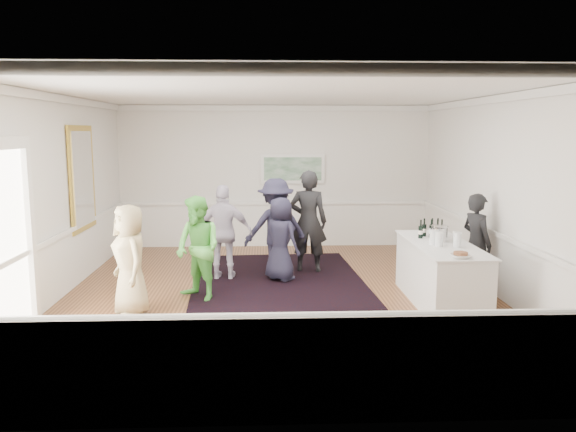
{
  "coord_description": "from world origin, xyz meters",
  "views": [
    {
      "loc": [
        -0.24,
        -8.72,
        2.63
      ],
      "look_at": [
        0.14,
        0.2,
        1.27
      ],
      "focal_mm": 35.0,
      "sensor_mm": 36.0,
      "label": 1
    }
  ],
  "objects_px": {
    "guest_lilac": "(224,232)",
    "guest_navy": "(281,239)",
    "guest_dark_a": "(276,228)",
    "ice_bucket": "(439,234)",
    "guest_dark_b": "(308,221)",
    "bartender": "(476,243)",
    "guest_tan": "(130,260)",
    "nut_bowl": "(461,255)",
    "serving_table": "(440,273)",
    "guest_green": "(198,248)"
  },
  "relations": [
    {
      "from": "guest_dark_a",
      "to": "ice_bucket",
      "type": "xyz_separation_m",
      "value": [
        2.49,
        -1.62,
        0.16
      ]
    },
    {
      "from": "guest_tan",
      "to": "guest_lilac",
      "type": "height_order",
      "value": "guest_lilac"
    },
    {
      "from": "guest_dark_a",
      "to": "ice_bucket",
      "type": "height_order",
      "value": "guest_dark_a"
    },
    {
      "from": "guest_dark_b",
      "to": "ice_bucket",
      "type": "xyz_separation_m",
      "value": [
        1.88,
        -1.89,
        0.1
      ]
    },
    {
      "from": "serving_table",
      "to": "ice_bucket",
      "type": "relative_size",
      "value": 8.93
    },
    {
      "from": "guest_lilac",
      "to": "guest_dark_b",
      "type": "distance_m",
      "value": 1.6
    },
    {
      "from": "bartender",
      "to": "guest_tan",
      "type": "xyz_separation_m",
      "value": [
        -5.37,
        -0.87,
        -0.02
      ]
    },
    {
      "from": "guest_dark_a",
      "to": "guest_navy",
      "type": "height_order",
      "value": "guest_dark_a"
    },
    {
      "from": "guest_dark_b",
      "to": "ice_bucket",
      "type": "bearing_deg",
      "value": 145.07
    },
    {
      "from": "guest_green",
      "to": "nut_bowl",
      "type": "height_order",
      "value": "guest_green"
    },
    {
      "from": "guest_lilac",
      "to": "guest_dark_a",
      "type": "xyz_separation_m",
      "value": [
        0.92,
        0.19,
        0.05
      ]
    },
    {
      "from": "guest_green",
      "to": "nut_bowl",
      "type": "xyz_separation_m",
      "value": [
        3.67,
        -1.35,
        0.16
      ]
    },
    {
      "from": "guest_tan",
      "to": "guest_dark_a",
      "type": "relative_size",
      "value": 0.9
    },
    {
      "from": "serving_table",
      "to": "guest_navy",
      "type": "height_order",
      "value": "guest_navy"
    },
    {
      "from": "guest_dark_a",
      "to": "nut_bowl",
      "type": "bearing_deg",
      "value": 119.31
    },
    {
      "from": "guest_green",
      "to": "guest_dark_b",
      "type": "distance_m",
      "value": 2.51
    },
    {
      "from": "guest_dark_a",
      "to": "ice_bucket",
      "type": "distance_m",
      "value": 2.98
    },
    {
      "from": "guest_dark_a",
      "to": "guest_dark_b",
      "type": "bearing_deg",
      "value": -168.2
    },
    {
      "from": "guest_tan",
      "to": "guest_dark_b",
      "type": "xyz_separation_m",
      "value": [
        2.75,
        2.36,
        0.16
      ]
    },
    {
      "from": "ice_bucket",
      "to": "guest_dark_a",
      "type": "bearing_deg",
      "value": 146.98
    },
    {
      "from": "guest_dark_b",
      "to": "guest_dark_a",
      "type": "bearing_deg",
      "value": 33.87
    },
    {
      "from": "guest_lilac",
      "to": "guest_dark_b",
      "type": "relative_size",
      "value": 0.88
    },
    {
      "from": "guest_tan",
      "to": "ice_bucket",
      "type": "distance_m",
      "value": 4.66
    },
    {
      "from": "guest_tan",
      "to": "guest_navy",
      "type": "relative_size",
      "value": 1.08
    },
    {
      "from": "guest_navy",
      "to": "ice_bucket",
      "type": "distance_m",
      "value": 2.75
    },
    {
      "from": "bartender",
      "to": "guest_dark_b",
      "type": "distance_m",
      "value": 3.02
    },
    {
      "from": "serving_table",
      "to": "guest_lilac",
      "type": "distance_m",
      "value": 3.77
    },
    {
      "from": "ice_bucket",
      "to": "guest_lilac",
      "type": "bearing_deg",
      "value": 157.31
    },
    {
      "from": "guest_navy",
      "to": "guest_dark_a",
      "type": "bearing_deg",
      "value": -32.98
    },
    {
      "from": "guest_dark_b",
      "to": "guest_navy",
      "type": "height_order",
      "value": "guest_dark_b"
    },
    {
      "from": "guest_dark_a",
      "to": "guest_navy",
      "type": "xyz_separation_m",
      "value": [
        0.08,
        -0.33,
        -0.15
      ]
    },
    {
      "from": "guest_dark_a",
      "to": "guest_dark_b",
      "type": "distance_m",
      "value": 0.67
    },
    {
      "from": "guest_green",
      "to": "guest_lilac",
      "type": "distance_m",
      "value": 1.27
    },
    {
      "from": "nut_bowl",
      "to": "guest_lilac",
      "type": "bearing_deg",
      "value": 142.4
    },
    {
      "from": "guest_tan",
      "to": "guest_green",
      "type": "xyz_separation_m",
      "value": [
        0.89,
        0.67,
        0.02
      ]
    },
    {
      "from": "bartender",
      "to": "guest_tan",
      "type": "distance_m",
      "value": 5.44
    },
    {
      "from": "guest_lilac",
      "to": "nut_bowl",
      "type": "xyz_separation_m",
      "value": [
        3.35,
        -2.58,
        0.13
      ]
    },
    {
      "from": "serving_table",
      "to": "guest_navy",
      "type": "relative_size",
      "value": 1.57
    },
    {
      "from": "guest_tan",
      "to": "nut_bowl",
      "type": "distance_m",
      "value": 4.61
    },
    {
      "from": "guest_lilac",
      "to": "guest_dark_a",
      "type": "bearing_deg",
      "value": -163.64
    },
    {
      "from": "bartender",
      "to": "guest_navy",
      "type": "relative_size",
      "value": 1.1
    },
    {
      "from": "guest_dark_a",
      "to": "guest_navy",
      "type": "relative_size",
      "value": 1.2
    },
    {
      "from": "nut_bowl",
      "to": "ice_bucket",
      "type": "bearing_deg",
      "value": 86.6
    },
    {
      "from": "guest_green",
      "to": "guest_dark_b",
      "type": "height_order",
      "value": "guest_dark_b"
    },
    {
      "from": "guest_lilac",
      "to": "ice_bucket",
      "type": "xyz_separation_m",
      "value": [
        3.41,
        -1.43,
        0.21
      ]
    },
    {
      "from": "bartender",
      "to": "nut_bowl",
      "type": "relative_size",
      "value": 6.1
    },
    {
      "from": "guest_lilac",
      "to": "guest_navy",
      "type": "xyz_separation_m",
      "value": [
        1.0,
        -0.14,
        -0.11
      ]
    },
    {
      "from": "guest_lilac",
      "to": "ice_bucket",
      "type": "bearing_deg",
      "value": 161.87
    },
    {
      "from": "bartender",
      "to": "guest_dark_a",
      "type": "relative_size",
      "value": 0.92
    },
    {
      "from": "guest_navy",
      "to": "ice_bucket",
      "type": "relative_size",
      "value": 5.71
    }
  ]
}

